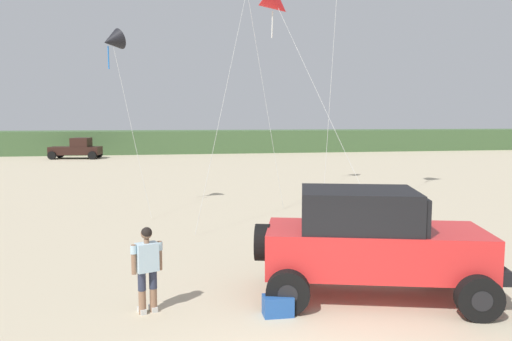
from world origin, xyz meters
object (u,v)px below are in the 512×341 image
object	(u,v)px
jeep	(371,241)
distant_pickup	(77,149)
person_watching	(147,265)
kite_black_sled	(276,4)
cooler_box	(278,306)
kite_orange_streamer	(112,41)

from	to	relation	value
jeep	distant_pickup	size ratio (longest dim) A/B	1.04
jeep	person_watching	world-z (taller)	jeep
jeep	kite_black_sled	bearing A→B (deg)	88.59
person_watching	kite_black_sled	distance (m)	12.94
kite_black_sled	cooler_box	bearing A→B (deg)	-102.91
jeep	cooler_box	bearing A→B (deg)	-164.85
person_watching	cooler_box	distance (m)	2.59
distant_pickup	kite_black_sled	distance (m)	32.99
cooler_box	kite_black_sled	size ratio (longest dim) A/B	0.06
cooler_box	distant_pickup	bearing A→B (deg)	105.76
person_watching	distant_pickup	bearing A→B (deg)	100.95
jeep	distant_pickup	world-z (taller)	jeep
cooler_box	kite_black_sled	world-z (taller)	kite_black_sled
kite_black_sled	kite_orange_streamer	size ratio (longest dim) A/B	1.23
person_watching	kite_black_sled	size ratio (longest dim) A/B	0.19
cooler_box	distant_pickup	world-z (taller)	distant_pickup
person_watching	distant_pickup	distance (m)	40.10
jeep	kite_black_sled	world-z (taller)	kite_black_sled
person_watching	distant_pickup	size ratio (longest dim) A/B	0.35
jeep	kite_orange_streamer	bearing A→B (deg)	119.63
cooler_box	jeep	bearing A→B (deg)	16.83
person_watching	kite_black_sled	xyz separation A→B (m)	(4.76, 9.64, 7.20)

